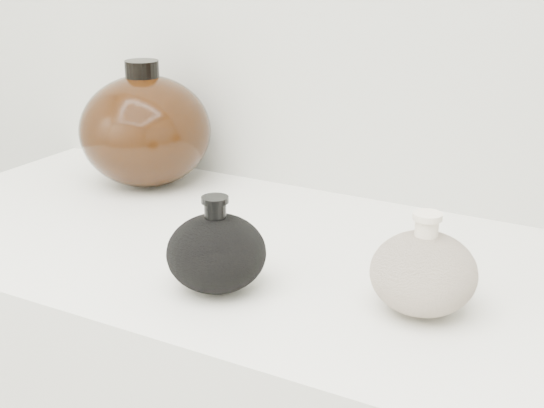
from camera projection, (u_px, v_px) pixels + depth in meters
The scene contains 3 objects.
black_gourd_vase at pixel (216, 252), 0.85m from camera, with size 0.12×0.12×0.11m.
cream_gourd_vase at pixel (423, 272), 0.80m from camera, with size 0.15×0.15×0.11m.
left_round_pot at pixel (145, 130), 1.20m from camera, with size 0.23×0.23×0.20m.
Camera 1 is at (0.40, 0.17, 1.28)m, focal length 50.00 mm.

